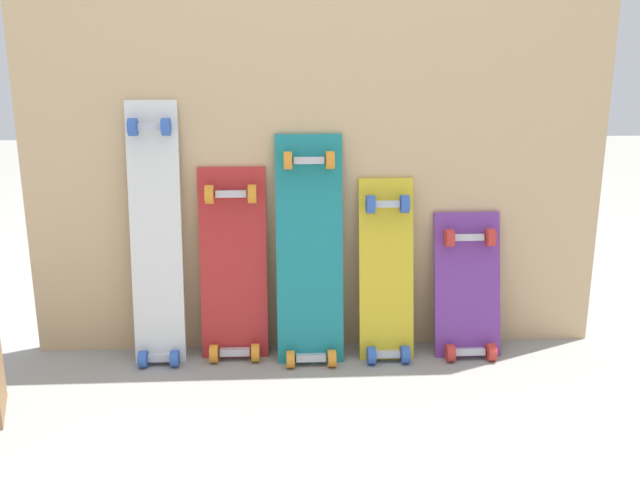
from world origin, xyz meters
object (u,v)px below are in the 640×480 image
at_px(skateboard_white, 156,244).
at_px(skateboard_red, 233,273).
at_px(skateboard_teal, 310,260).
at_px(skateboard_purple, 468,294).
at_px(skateboard_yellow, 387,279).

bearing_deg(skateboard_white, skateboard_red, 2.46).
bearing_deg(skateboard_teal, skateboard_red, 173.78).
height_order(skateboard_white, skateboard_purple, skateboard_white).
distance_m(skateboard_teal, skateboard_yellow, 0.28).
bearing_deg(skateboard_teal, skateboard_white, 178.05).
height_order(skateboard_red, skateboard_yellow, skateboard_red).
distance_m(skateboard_white, skateboard_red, 0.28).
xyz_separation_m(skateboard_red, skateboard_teal, (0.27, -0.03, 0.05)).
relative_size(skateboard_red, skateboard_yellow, 1.06).
relative_size(skateboard_white, skateboard_yellow, 1.39).
distance_m(skateboard_red, skateboard_purple, 0.84).
bearing_deg(skateboard_purple, skateboard_white, 179.31).
bearing_deg(skateboard_purple, skateboard_red, 178.32).
bearing_deg(skateboard_red, skateboard_teal, -6.22).
relative_size(skateboard_red, skateboard_teal, 0.86).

